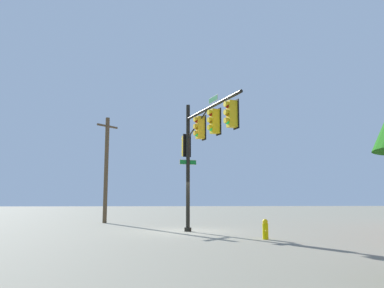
# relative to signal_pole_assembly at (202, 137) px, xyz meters

# --- Properties ---
(ground_plane) EXTENTS (120.00, 120.00, 0.00)m
(ground_plane) POSITION_rel_signal_pole_assembly_xyz_m (-1.77, -0.55, -4.57)
(ground_plane) COLOR gray
(signal_pole_assembly) EXTENTS (6.22, 2.30, 6.59)m
(signal_pole_assembly) POSITION_rel_signal_pole_assembly_xyz_m (0.00, 0.00, 0.00)
(signal_pole_assembly) COLOR black
(signal_pole_assembly) RESTS_ON ground_plane
(utility_pole) EXTENTS (1.45, 1.26, 7.30)m
(utility_pole) POSITION_rel_signal_pole_assembly_xyz_m (-8.81, -5.86, -0.79)
(utility_pole) COLOR brown
(utility_pole) RESTS_ON ground_plane
(fire_hydrant) EXTENTS (0.33, 0.24, 0.83)m
(fire_hydrant) POSITION_rel_signal_pole_assembly_xyz_m (2.21, 2.43, -4.16)
(fire_hydrant) COLOR #DBC303
(fire_hydrant) RESTS_ON ground_plane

